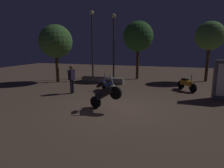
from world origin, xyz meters
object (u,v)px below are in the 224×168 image
Objects in this scene: person_rider_beside at (72,77)px; streetlamp_far at (114,39)px; motorcycle_orange_parked_right at (187,84)px; motorcycle_blue_parked_left at (107,85)px; streetlamp_near at (92,37)px; motorcycle_black_foreground at (105,94)px.

streetlamp_far reaches higher than person_rider_beside.
person_rider_beside reaches higher than motorcycle_orange_parked_right.
streetlamp_near is at bearing -10.05° from motorcycle_blue_parked_left.
person_rider_beside is at bearing -98.13° from streetlamp_far.
person_rider_beside is (-1.85, -1.14, 0.58)m from motorcycle_blue_parked_left.
motorcycle_orange_parked_right is (4.81, 1.71, 0.00)m from motorcycle_blue_parked_left.
motorcycle_black_foreground is 1.27× the size of motorcycle_blue_parked_left.
motorcycle_blue_parked_left is at bearing -57.46° from streetlamp_near.
motorcycle_orange_parked_right is 0.24× the size of streetlamp_near.
motorcycle_blue_parked_left is 0.94× the size of motorcycle_orange_parked_right.
person_rider_beside reaches higher than motorcycle_blue_parked_left.
motorcycle_black_foreground is at bearing -63.48° from streetlamp_near.
motorcycle_blue_parked_left is at bearing 43.46° from person_rider_beside.
motorcycle_black_foreground is at bearing -73.06° from motorcycle_orange_parked_right.
streetlamp_near is at bearing 133.55° from motorcycle_black_foreground.
motorcycle_orange_parked_right is 0.25× the size of streetlamp_far.
streetlamp_near reaches higher than motorcycle_black_foreground.
streetlamp_far is (1.91, 0.13, -0.17)m from streetlamp_near.
person_rider_beside is at bearing -79.38° from streetlamp_near.
streetlamp_near reaches higher than motorcycle_blue_parked_left.
streetlamp_far is at bearing 93.76° from person_rider_beside.
motorcycle_blue_parked_left is 0.24× the size of streetlamp_far.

